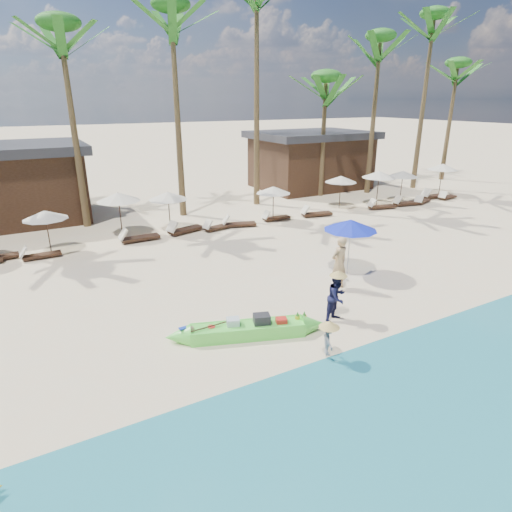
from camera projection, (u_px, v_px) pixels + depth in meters
ground at (270, 322)px, 13.54m from camera, size 240.00×240.00×0.00m
wet_sand_strip at (385, 419)px, 9.42m from camera, size 240.00×4.50×0.01m
green_canoe at (248, 330)px, 12.61m from camera, size 5.19×2.07×0.68m
tourist at (339, 263)px, 15.59m from camera, size 0.80×0.58×2.02m
vendor_green at (337, 297)px, 13.40m from camera, size 0.92×0.82×1.58m
vendor_yellow at (328, 340)px, 11.35m from camera, size 0.52×0.65×0.88m
blue_umbrella at (351, 225)px, 16.60m from camera, size 2.09×2.09×2.25m
resort_parasol_4 at (45, 215)px, 18.92m from camera, size 1.95×1.95×2.01m
lounger_4_right at (39, 255)px, 18.82m from camera, size 1.66×0.52×0.56m
resort_parasol_5 at (118, 197)px, 21.41m from camera, size 2.18×2.18×2.24m
lounger_5_left at (137, 237)px, 21.08m from camera, size 1.97×0.63×0.66m
resort_parasol_6 at (168, 196)px, 22.21m from camera, size 2.05×2.05×2.12m
lounger_6_left at (183, 229)px, 22.38m from camera, size 2.10×1.13×0.68m
lounger_6_right at (217, 227)px, 22.94m from camera, size 1.79×0.84×0.58m
resort_parasol_7 at (273, 190)px, 24.08m from camera, size 1.96×1.96×2.02m
lounger_7_left at (237, 223)px, 23.51m from camera, size 1.93×1.09×0.63m
lounger_7_right at (275, 217)px, 24.74m from camera, size 1.71×0.58×0.57m
resort_parasol_8 at (341, 179)px, 26.99m from camera, size 2.02×2.02×2.08m
lounger_8_left at (315, 213)px, 25.58m from camera, size 1.97×0.98×0.64m
resort_parasol_9 at (379, 174)px, 27.64m from camera, size 2.21×2.21×2.27m
lounger_9_left at (380, 206)px, 27.31m from camera, size 1.93×0.98×0.63m
lounger_9_right at (406, 203)px, 28.16m from camera, size 1.97×0.93×0.64m
resort_parasol_10 at (403, 174)px, 28.73m from camera, size 2.05×2.05×2.12m
lounger_10_left at (422, 201)px, 28.77m from camera, size 1.73×1.00×0.56m
lounger_10_right at (433, 195)px, 30.22m from camera, size 2.01×0.70×0.67m
resort_parasol_11 at (443, 167)px, 30.96m from camera, size 2.17×2.17×2.24m
lounger_11_left at (447, 197)px, 30.00m from camera, size 1.72×0.76×0.56m
palm_3 at (64, 56)px, 20.80m from camera, size 2.08×2.08×10.52m
palm_4 at (173, 43)px, 22.77m from camera, size 2.08×2.08×11.70m
palm_5 at (257, 23)px, 25.00m from camera, size 2.08×2.08×13.60m
palm_6 at (325, 92)px, 28.84m from camera, size 2.08×2.08×8.51m
palm_7 at (378, 62)px, 29.17m from camera, size 2.08×2.08×11.08m
palm_8 at (431, 46)px, 30.51m from camera, size 2.08×2.08×12.70m
palm_9 at (456, 80)px, 34.77m from camera, size 2.08×2.08×9.82m
pavilion_east at (311, 159)px, 33.50m from camera, size 8.80×6.60×4.30m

